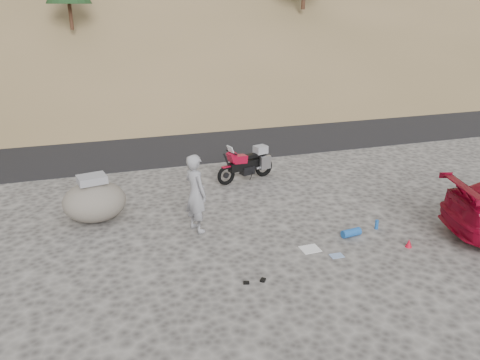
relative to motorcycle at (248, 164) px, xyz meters
The scene contains 12 objects.
ground 3.74m from the motorcycle, 106.39° to the right, with size 140.00×140.00×0.00m, color #423F3D.
road 5.57m from the motorcycle, 100.87° to the left, with size 120.00×7.00×0.05m, color black.
motorcycle is the anchor object (origin of this frame).
man 3.86m from the motorcycle, 128.05° to the right, with size 0.72×0.47×1.97m, color gray.
boulder 5.02m from the motorcycle, 160.60° to the right, with size 1.61×1.37×1.22m.
gear_white_cloth 4.81m from the motorcycle, 91.18° to the right, with size 0.43×0.38×0.01m, color white.
gear_blue_mat 4.66m from the motorcycle, 75.95° to the right, with size 0.20×0.20×0.49m, color #1C55A8.
gear_bottle 4.76m from the motorcycle, 65.82° to the right, with size 0.09×0.09×0.24m, color #1C55A8.
gear_funnel 5.80m from the motorcycle, 68.42° to the right, with size 0.15×0.15×0.20m, color red.
gear_glove_a 6.02m from the motorcycle, 108.87° to the right, with size 0.12×0.09×0.04m, color black.
gear_glove_b 5.93m from the motorcycle, 105.58° to the right, with size 0.13×0.09×0.04m, color black.
gear_blue_cloth 5.28m from the motorcycle, 86.32° to the right, with size 0.30×0.22×0.01m, color #819CC7.
Camera 1 is at (-3.46, -9.79, 5.27)m, focal length 35.00 mm.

